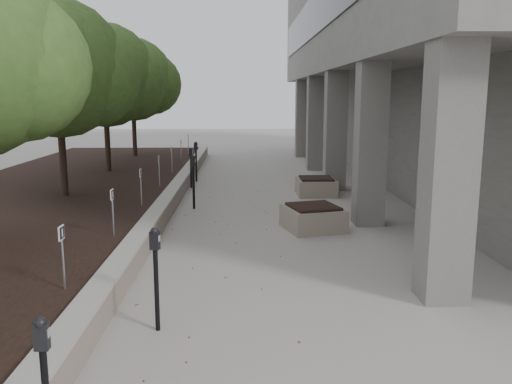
{
  "coord_description": "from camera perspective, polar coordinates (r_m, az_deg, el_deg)",
  "views": [
    {
      "loc": [
        0.26,
        -6.92,
        3.19
      ],
      "look_at": [
        0.58,
        5.88,
        0.85
      ],
      "focal_mm": 37.13,
      "sensor_mm": 36.0,
      "label": 1
    }
  ],
  "objects": [
    {
      "name": "crabapple_tree_3",
      "position": [
        15.76,
        -20.47,
        9.45
      ],
      "size": [
        4.6,
        4.0,
        5.44
      ],
      "primitive_type": null,
      "color": "#375C23",
      "rests_on": "planting_bed"
    },
    {
      "name": "planter_front",
      "position": [
        12.84,
        6.17,
        -2.73
      ],
      "size": [
        1.57,
        1.57,
        0.6
      ],
      "primitive_type": null,
      "rotation": [
        0.0,
        0.0,
        0.26
      ],
      "color": "gray",
      "rests_on": "ground"
    },
    {
      "name": "planting_bed",
      "position": [
        17.2,
        -20.99,
        -0.36
      ],
      "size": [
        7.0,
        26.0,
        0.4
      ],
      "primitive_type": "cube",
      "color": "black",
      "rests_on": "ground"
    },
    {
      "name": "parking_meter_5",
      "position": [
        19.97,
        -6.47,
        3.27
      ],
      "size": [
        0.17,
        0.15,
        1.5
      ],
      "primitive_type": null,
      "rotation": [
        0.0,
        0.0,
        -0.3
      ],
      "color": "black",
      "rests_on": "ground"
    },
    {
      "name": "planter_back",
      "position": [
        17.32,
        6.48,
        0.64
      ],
      "size": [
        1.26,
        1.26,
        0.58
      ],
      "primitive_type": null,
      "rotation": [
        0.0,
        0.0,
        0.02
      ],
      "color": "gray",
      "rests_on": "ground"
    },
    {
      "name": "crabapple_tree_4",
      "position": [
        20.56,
        -15.93,
        9.76
      ],
      "size": [
        4.6,
        4.0,
        5.44
      ],
      "primitive_type": null,
      "color": "#375C23",
      "rests_on": "planting_bed"
    },
    {
      "name": "parking_sign_8",
      "position": [
        25.66,
        -7.31,
        5.1
      ],
      "size": [
        0.04,
        0.22,
        0.96
      ],
      "primitive_type": null,
      "color": "black",
      "rests_on": "planting_bed"
    },
    {
      "name": "parking_sign_5",
      "position": [
        16.79,
        -10.39,
        2.26
      ],
      "size": [
        0.04,
        0.22,
        0.96
      ],
      "primitive_type": null,
      "color": "black",
      "rests_on": "planting_bed"
    },
    {
      "name": "parking_meter_3",
      "position": [
        15.12,
        -6.75,
        1.07
      ],
      "size": [
        0.18,
        0.15,
        1.54
      ],
      "primitive_type": null,
      "rotation": [
        0.0,
        0.0,
        -0.27
      ],
      "color": "black",
      "rests_on": "ground"
    },
    {
      "name": "berry_scatter",
      "position": [
        12.35,
        -3.08,
        -4.59
      ],
      "size": [
        3.3,
        14.1,
        0.02
      ],
      "primitive_type": null,
      "color": "maroon",
      "rests_on": "ground"
    },
    {
      "name": "parking_sign_6",
      "position": [
        19.74,
        -9.05,
        3.49
      ],
      "size": [
        0.04,
        0.22,
        0.96
      ],
      "primitive_type": null,
      "color": "black",
      "rests_on": "planting_bed"
    },
    {
      "name": "retaining_wall",
      "position": [
        16.33,
        -8.76,
        -0.15
      ],
      "size": [
        0.39,
        26.0,
        0.5
      ],
      "primitive_type": null,
      "color": "gray",
      "rests_on": "ground"
    },
    {
      "name": "parking_meter_4",
      "position": [
        18.62,
        -7.02,
        2.6
      ],
      "size": [
        0.15,
        0.11,
        1.41
      ],
      "primitive_type": null,
      "rotation": [
        0.0,
        0.0,
        -0.07
      ],
      "color": "black",
      "rests_on": "ground"
    },
    {
      "name": "crabapple_tree_5",
      "position": [
        25.43,
        -13.12,
        9.93
      ],
      "size": [
        4.6,
        4.0,
        5.44
      ],
      "primitive_type": null,
      "color": "#375C23",
      "rests_on": "planting_bed"
    },
    {
      "name": "parking_sign_2",
      "position": [
        8.2,
        -20.08,
        -6.67
      ],
      "size": [
        0.04,
        0.22,
        0.96
      ],
      "primitive_type": null,
      "color": "black",
      "rests_on": "planting_bed"
    },
    {
      "name": "ground",
      "position": [
        7.63,
        -3.38,
        -14.39
      ],
      "size": [
        90.0,
        90.0,
        0.0
      ],
      "primitive_type": "plane",
      "color": "#A49E97",
      "rests_on": "ground"
    },
    {
      "name": "parking_sign_7",
      "position": [
        22.69,
        -8.07,
        4.4
      ],
      "size": [
        0.04,
        0.22,
        0.96
      ],
      "primitive_type": null,
      "color": "black",
      "rests_on": "planting_bed"
    },
    {
      "name": "parking_sign_3",
      "position": [
        10.99,
        -15.16,
        -2.16
      ],
      "size": [
        0.04,
        0.22,
        0.96
      ],
      "primitive_type": null,
      "color": "black",
      "rests_on": "planting_bed"
    },
    {
      "name": "parking_sign_4",
      "position": [
        13.87,
        -12.28,
        0.51
      ],
      "size": [
        0.04,
        0.22,
        0.96
      ],
      "primitive_type": null,
      "color": "black",
      "rests_on": "planting_bed"
    },
    {
      "name": "parking_meter_2",
      "position": [
        7.4,
        -10.7,
        -9.25
      ],
      "size": [
        0.17,
        0.14,
        1.46
      ],
      "primitive_type": null,
      "rotation": [
        0.0,
        0.0,
        -0.24
      ],
      "color": "black",
      "rests_on": "ground"
    }
  ]
}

